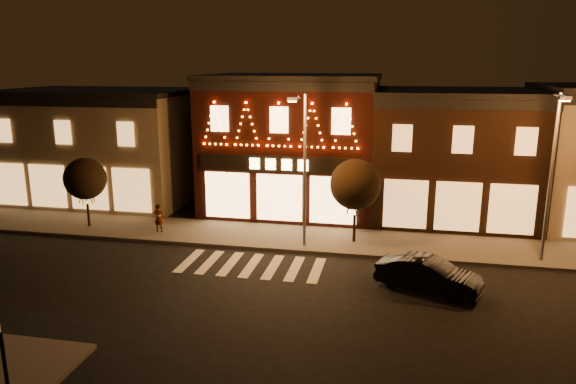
% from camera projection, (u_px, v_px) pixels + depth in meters
% --- Properties ---
extents(ground, '(120.00, 120.00, 0.00)m').
position_uv_depth(ground, '(224.00, 303.00, 20.49)').
color(ground, black).
rests_on(ground, ground).
extents(sidewalk_far, '(44.00, 4.00, 0.15)m').
position_uv_depth(sidewalk_far, '(309.00, 239.00, 27.71)').
color(sidewalk_far, '#47423D').
rests_on(sidewalk_far, ground).
extents(building_left, '(12.20, 8.28, 7.30)m').
position_uv_depth(building_left, '(101.00, 145.00, 35.46)').
color(building_left, '#7A7056').
rests_on(building_left, ground).
extents(building_pulp, '(10.20, 8.34, 8.30)m').
position_uv_depth(building_pulp, '(293.00, 143.00, 32.81)').
color(building_pulp, black).
rests_on(building_pulp, ground).
extents(building_right_a, '(9.20, 8.28, 7.50)m').
position_uv_depth(building_right_a, '(453.00, 155.00, 31.09)').
color(building_right_a, black).
rests_on(building_right_a, ground).
extents(streetlamp_mid, '(0.67, 1.70, 7.41)m').
position_uv_depth(streetlamp_mid, '(303.00, 159.00, 25.39)').
color(streetlamp_mid, '#59595E').
rests_on(streetlamp_mid, sidewalk_far).
extents(streetlamp_right, '(0.57, 1.74, 7.59)m').
position_uv_depth(streetlamp_right, '(553.00, 166.00, 23.33)').
color(streetlamp_right, '#59595E').
rests_on(streetlamp_right, sidewalk_far).
extents(tree_left, '(2.29, 2.29, 3.82)m').
position_uv_depth(tree_left, '(85.00, 179.00, 29.06)').
color(tree_left, black).
rests_on(tree_left, sidewalk_far).
extents(tree_right, '(2.54, 2.54, 4.25)m').
position_uv_depth(tree_right, '(356.00, 184.00, 26.39)').
color(tree_right, black).
rests_on(tree_right, sidewalk_far).
extents(dark_sedan, '(4.40, 2.76, 1.37)m').
position_uv_depth(dark_sedan, '(428.00, 275.00, 21.49)').
color(dark_sedan, black).
rests_on(dark_sedan, ground).
extents(pedestrian, '(0.59, 0.41, 1.55)m').
position_uv_depth(pedestrian, '(159.00, 218.00, 28.48)').
color(pedestrian, gray).
rests_on(pedestrian, sidewalk_far).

